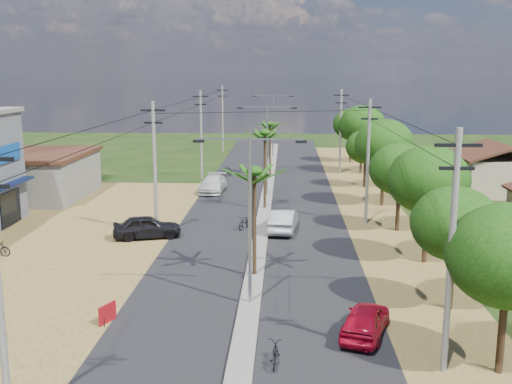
{
  "coord_description": "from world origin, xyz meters",
  "views": [
    {
      "loc": [
        1.59,
        -26.64,
        10.87
      ],
      "look_at": [
        -0.32,
        12.32,
        3.0
      ],
      "focal_mm": 42.0,
      "sensor_mm": 36.0,
      "label": 1
    }
  ],
  "objects_px": {
    "car_parked_dark": "(147,227)",
    "moto_rider_east": "(275,355)",
    "car_silver_mid": "(283,221)",
    "car_red_near": "(365,321)",
    "car_white_far": "(213,184)",
    "roadside_sign": "(107,314)"
  },
  "relations": [
    {
      "from": "car_white_far",
      "to": "roadside_sign",
      "type": "xyz_separation_m",
      "value": [
        -1.13,
        -29.21,
        -0.29
      ]
    },
    {
      "from": "car_parked_dark",
      "to": "moto_rider_east",
      "type": "height_order",
      "value": "car_parked_dark"
    },
    {
      "from": "car_parked_dark",
      "to": "moto_rider_east",
      "type": "bearing_deg",
      "value": -169.09
    },
    {
      "from": "roadside_sign",
      "to": "car_parked_dark",
      "type": "bearing_deg",
      "value": 119.64
    },
    {
      "from": "car_white_far",
      "to": "car_parked_dark",
      "type": "relative_size",
      "value": 1.14
    },
    {
      "from": "car_red_near",
      "to": "car_parked_dark",
      "type": "bearing_deg",
      "value": -30.74
    },
    {
      "from": "car_red_near",
      "to": "car_silver_mid",
      "type": "bearing_deg",
      "value": -59.85
    },
    {
      "from": "car_silver_mid",
      "to": "moto_rider_east",
      "type": "xyz_separation_m",
      "value": [
        -0.24,
        -19.25,
        -0.37
      ]
    },
    {
      "from": "car_red_near",
      "to": "car_parked_dark",
      "type": "distance_m",
      "value": 19.03
    },
    {
      "from": "car_silver_mid",
      "to": "car_parked_dark",
      "type": "height_order",
      "value": "car_silver_mid"
    },
    {
      "from": "car_silver_mid",
      "to": "roadside_sign",
      "type": "bearing_deg",
      "value": 69.8
    },
    {
      "from": "car_silver_mid",
      "to": "car_white_far",
      "type": "height_order",
      "value": "car_silver_mid"
    },
    {
      "from": "car_white_far",
      "to": "moto_rider_east",
      "type": "relative_size",
      "value": 3.19
    },
    {
      "from": "moto_rider_east",
      "to": "roadside_sign",
      "type": "relative_size",
      "value": 1.54
    },
    {
      "from": "car_parked_dark",
      "to": "moto_rider_east",
      "type": "relative_size",
      "value": 2.8
    },
    {
      "from": "car_silver_mid",
      "to": "car_parked_dark",
      "type": "bearing_deg",
      "value": 19.22
    },
    {
      "from": "car_parked_dark",
      "to": "moto_rider_east",
      "type": "distance_m",
      "value": 19.19
    },
    {
      "from": "car_white_far",
      "to": "moto_rider_east",
      "type": "bearing_deg",
      "value": -76.04
    },
    {
      "from": "car_white_far",
      "to": "roadside_sign",
      "type": "bearing_deg",
      "value": -89.11
    },
    {
      "from": "moto_rider_east",
      "to": "car_parked_dark",
      "type": "bearing_deg",
      "value": -61.25
    },
    {
      "from": "roadside_sign",
      "to": "moto_rider_east",
      "type": "bearing_deg",
      "value": -1.2
    },
    {
      "from": "moto_rider_east",
      "to": "roadside_sign",
      "type": "xyz_separation_m",
      "value": [
        -7.4,
        3.46,
        0.03
      ]
    }
  ]
}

